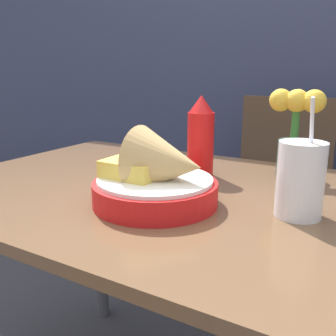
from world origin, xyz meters
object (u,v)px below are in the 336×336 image
Objects in this scene: food_basket at (159,179)px; drink_cup at (300,182)px; flower_vase at (295,130)px; ketchup_bottle at (201,138)px; chair_far_window at (278,187)px.

drink_cup is (0.27, 0.08, 0.01)m from food_basket.
drink_cup is at bearing 17.35° from food_basket.
drink_cup is at bearing -74.87° from flower_vase.
food_basket is 0.42m from flower_vase.
flower_vase is (-0.08, 0.28, 0.06)m from drink_cup.
ketchup_bottle is 0.93× the size of flower_vase.
chair_far_window is 0.94m from drink_cup.
drink_cup is (0.29, -0.17, -0.04)m from ketchup_bottle.
drink_cup reaches higher than food_basket.
chair_far_window is at bearing 105.83° from drink_cup.
ketchup_bottle is at bearing -94.00° from chair_far_window.
chair_far_window is 0.76m from ketchup_bottle.
chair_far_window is 4.28× the size of ketchup_bottle.
flower_vase is at bearing 105.13° from drink_cup.
drink_cup is at bearing -30.06° from ketchup_bottle.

